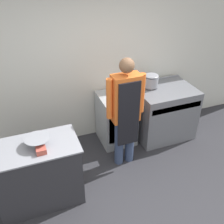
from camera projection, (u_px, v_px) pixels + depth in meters
The scene contains 9 objects.
ground_plane at pixel (140, 217), 3.41m from camera, with size 14.00×14.00×0.00m, color #2D2D33.
wall_back at pixel (91, 65), 4.27m from camera, with size 8.00×0.05×2.70m.
prep_counter at pixel (39, 174), 3.43m from camera, with size 1.10×0.62×0.92m.
stove at pixel (163, 112), 4.72m from camera, with size 1.00×0.80×0.95m.
fridge_unit at pixel (116, 119), 4.56m from camera, with size 0.58×0.62×0.89m.
person_cook at pixel (126, 109), 3.78m from camera, with size 0.58×0.24×1.76m.
mixing_bowl at pixel (37, 142), 3.17m from camera, with size 0.31×0.31×0.11m.
plastic_tub at pixel (41, 150), 3.07m from camera, with size 0.12×0.12×0.07m.
stock_pot at pixel (151, 80), 4.45m from camera, with size 0.26×0.26×0.22m.
Camera 1 is at (-1.12, -1.90, 2.96)m, focal length 42.00 mm.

